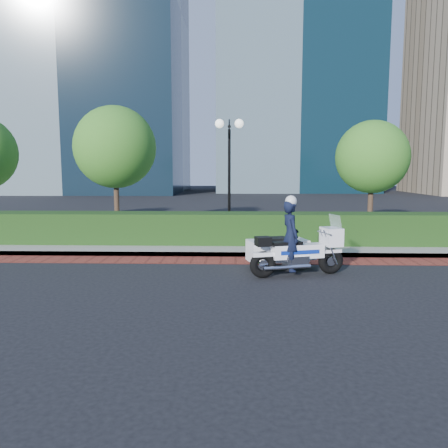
{
  "coord_description": "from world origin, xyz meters",
  "views": [
    {
      "loc": [
        1.29,
        -10.67,
        2.56
      ],
      "look_at": [
        0.91,
        1.87,
        1.0
      ],
      "focal_mm": 35.0,
      "sensor_mm": 36.0,
      "label": 1
    }
  ],
  "objects_px": {
    "tree_b": "(115,147)",
    "police_motorcycle": "(288,246)",
    "lamppost": "(229,159)",
    "tree_c": "(372,157)"
  },
  "relations": [
    {
      "from": "tree_c",
      "to": "police_motorcycle",
      "type": "distance_m",
      "value": 7.92
    },
    {
      "from": "police_motorcycle",
      "to": "tree_c",
      "type": "bearing_deg",
      "value": 42.96
    },
    {
      "from": "police_motorcycle",
      "to": "tree_b",
      "type": "bearing_deg",
      "value": 117.61
    },
    {
      "from": "tree_c",
      "to": "police_motorcycle",
      "type": "bearing_deg",
      "value": -121.39
    },
    {
      "from": "lamppost",
      "to": "tree_b",
      "type": "height_order",
      "value": "tree_b"
    },
    {
      "from": "lamppost",
      "to": "tree_c",
      "type": "height_order",
      "value": "tree_c"
    },
    {
      "from": "tree_b",
      "to": "police_motorcycle",
      "type": "xyz_separation_m",
      "value": [
        6.07,
        -6.45,
        -2.76
      ]
    },
    {
      "from": "tree_b",
      "to": "lamppost",
      "type": "bearing_deg",
      "value": -16.11
    },
    {
      "from": "lamppost",
      "to": "tree_b",
      "type": "bearing_deg",
      "value": 163.89
    },
    {
      "from": "tree_b",
      "to": "police_motorcycle",
      "type": "relative_size",
      "value": 2.01
    }
  ]
}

